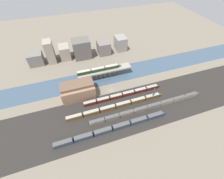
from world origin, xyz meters
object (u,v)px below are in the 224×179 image
object	(u,v)px
train_yard_near	(114,128)
train_yard_far	(117,106)
train_yard_mid	(149,107)
warehouse_building	(78,90)
train_yard_outer	(124,95)
train_on_bridge	(100,69)
signal_tower	(154,93)

from	to	relation	value
train_yard_near	train_yard_far	world-z (taller)	train_yard_far
train_yard_near	train_yard_far	bearing A→B (deg)	64.57
train_yard_near	train_yard_mid	size ratio (longest dim) A/B	0.88
warehouse_building	train_yard_far	bearing A→B (deg)	-40.48
train_yard_outer	train_on_bridge	bearing A→B (deg)	113.12
train_yard_far	signal_tower	xyz separation A→B (m)	(31.00, -0.55, 5.02)
train_yard_mid	warehouse_building	xyz separation A→B (m)	(-49.62, 31.55, 4.71)
warehouse_building	signal_tower	world-z (taller)	signal_tower
train_on_bridge	signal_tower	distance (m)	52.25
train_on_bridge	signal_tower	world-z (taller)	signal_tower
train_on_bridge	train_yard_near	distance (m)	57.10
train_yard_mid	train_yard_outer	world-z (taller)	train_yard_mid
train_yard_far	train_yard_outer	size ratio (longest dim) A/B	1.16
train_yard_mid	train_yard_far	xyz separation A→B (m)	(-23.10, 8.92, 0.06)
train_on_bridge	train_yard_near	world-z (taller)	train_on_bridge
train_on_bridge	train_yard_outer	size ratio (longest dim) A/B	0.61
train_yard_outer	warehouse_building	size ratio (longest dim) A/B	2.58
train_on_bridge	train_yard_outer	distance (m)	32.82
train_yard_mid	train_yard_outer	xyz separation A→B (m)	(-13.86, 18.50, -0.03)
train_on_bridge	train_yard_mid	bearing A→B (deg)	-61.10
signal_tower	train_on_bridge	bearing A→B (deg)	131.03
train_on_bridge	train_yard_outer	bearing A→B (deg)	-66.88
train_yard_far	signal_tower	distance (m)	31.41
signal_tower	warehouse_building	bearing A→B (deg)	158.05
warehouse_building	train_yard_outer	bearing A→B (deg)	-20.05
train_on_bridge	train_yard_outer	world-z (taller)	train_on_bridge
train_yard_outer	warehouse_building	distance (m)	38.36
train_yard_outer	signal_tower	world-z (taller)	signal_tower
train_yard_near	train_yard_mid	distance (m)	32.56
signal_tower	train_yard_near	bearing A→B (deg)	-156.69
train_yard_near	train_yard_mid	bearing A→B (deg)	15.24
train_yard_near	train_yard_outer	distance (m)	32.26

